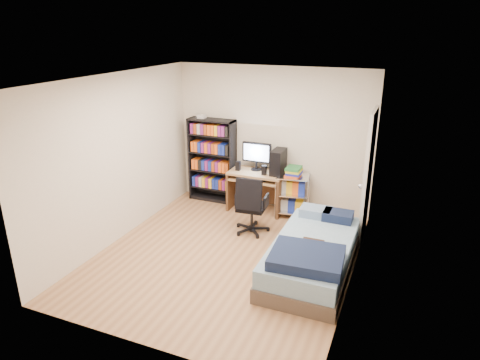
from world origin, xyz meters
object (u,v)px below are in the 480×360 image
at_px(computer_desk, 263,175).
at_px(bed, 312,255).
at_px(office_chair, 251,215).
at_px(media_shelf, 212,159).

bearing_deg(computer_desk, bed, -52.45).
xyz_separation_m(computer_desk, office_chair, (0.13, -0.91, -0.35)).
bearing_deg(office_chair, media_shelf, 134.04).
relative_size(media_shelf, computer_desk, 1.33).
distance_m(computer_desk, office_chair, 0.98).
height_order(computer_desk, office_chair, computer_desk).
bearing_deg(office_chair, bed, -38.53).
bearing_deg(bed, media_shelf, 142.49).
bearing_deg(computer_desk, office_chair, -82.07).
height_order(office_chair, bed, office_chair).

